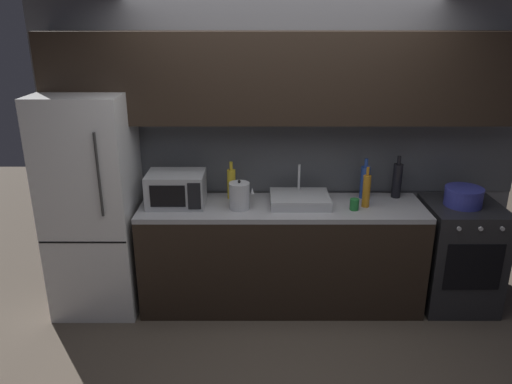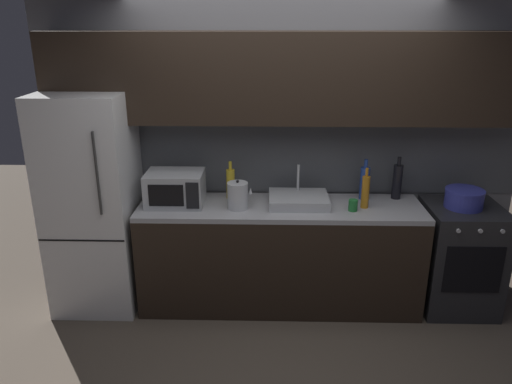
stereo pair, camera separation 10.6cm
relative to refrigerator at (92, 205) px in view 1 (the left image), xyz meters
The scene contains 14 objects.
ground_plane 2.00m from the refrigerator, 30.32° to the right, with size 10.00×10.00×0.00m, color #4C4238.
back_wall 1.69m from the refrigerator, 10.96° to the left, with size 4.06×0.44×2.50m.
counter_run 1.60m from the refrigerator, ahead, with size 2.32×0.60×0.90m.
refrigerator is the anchor object (origin of this frame).
oven_range 3.07m from the refrigerator, ahead, with size 0.60×0.62×0.90m.
microwave 0.69m from the refrigerator, ahead, with size 0.46×0.35×0.27m.
sink_basin 1.69m from the refrigerator, ahead, with size 0.48×0.38×0.30m.
kettle 1.20m from the refrigerator, ahead, with size 0.20×0.17×0.24m.
wine_bottle_dark 2.53m from the refrigerator, ahead, with size 0.08×0.08×0.36m.
wine_bottle_yellow 1.14m from the refrigerator, ahead, with size 0.07×0.07×0.32m.
wine_bottle_blue 2.25m from the refrigerator, ahead, with size 0.08×0.08×0.34m.
wine_bottle_amber 2.22m from the refrigerator, ahead, with size 0.06×0.06×0.33m.
mug_green 2.11m from the refrigerator, ahead, with size 0.07×0.07×0.09m, color #1E6B2D.
cooking_pot 3.01m from the refrigerator, ahead, with size 0.30×0.30×0.15m.
Camera 1 is at (-0.21, -2.83, 2.35)m, focal length 34.47 mm.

